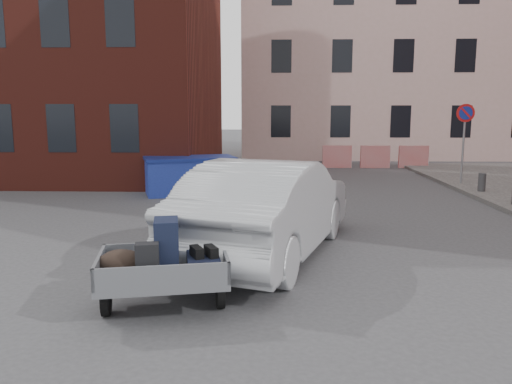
{
  "coord_description": "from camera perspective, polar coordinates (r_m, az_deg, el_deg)",
  "views": [
    {
      "loc": [
        -0.34,
        -7.46,
        2.56
      ],
      "look_at": [
        -0.66,
        1.42,
        1.1
      ],
      "focal_mm": 35.0,
      "sensor_mm": 36.0,
      "label": 1
    }
  ],
  "objects": [
    {
      "name": "ground",
      "position": [
        7.9,
        4.49,
        -9.61
      ],
      "size": [
        120.0,
        120.0,
        0.0
      ],
      "primitive_type": "plane",
      "color": "#38383A",
      "rests_on": "ground"
    },
    {
      "name": "building_pink",
      "position": [
        30.46,
        14.75,
        17.41
      ],
      "size": [
        16.0,
        8.0,
        14.0
      ],
      "primitive_type": "cube",
      "color": "#C8A49A",
      "rests_on": "ground"
    },
    {
      "name": "no_parking_sign",
      "position": [
        18.11,
        22.74,
        6.88
      ],
      "size": [
        0.6,
        0.09,
        2.65
      ],
      "color": "gray",
      "rests_on": "sidewalk"
    },
    {
      "name": "barriers",
      "position": [
        23.01,
        13.47,
        3.94
      ],
      "size": [
        4.7,
        0.18,
        1.0
      ],
      "color": "red",
      "rests_on": "ground"
    },
    {
      "name": "trailer",
      "position": [
        6.5,
        -10.66,
        -8.31
      ],
      "size": [
        1.79,
        1.93,
        1.2
      ],
      "rotation": [
        0.0,
        0.0,
        0.2
      ],
      "color": "black",
      "rests_on": "ground"
    },
    {
      "name": "dumpster",
      "position": [
        15.57,
        -7.56,
        1.93
      ],
      "size": [
        3.04,
        2.19,
        1.15
      ],
      "rotation": [
        0.0,
        0.0,
        0.32
      ],
      "color": "#2236A4",
      "rests_on": "ground"
    },
    {
      "name": "silver_car",
      "position": [
        8.85,
        1.55,
        -1.76
      ],
      "size": [
        3.35,
        5.52,
        1.72
      ],
      "primitive_type": "imported",
      "rotation": [
        0.0,
        0.0,
        2.82
      ],
      "color": "#9FA2A6",
      "rests_on": "ground"
    }
  ]
}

